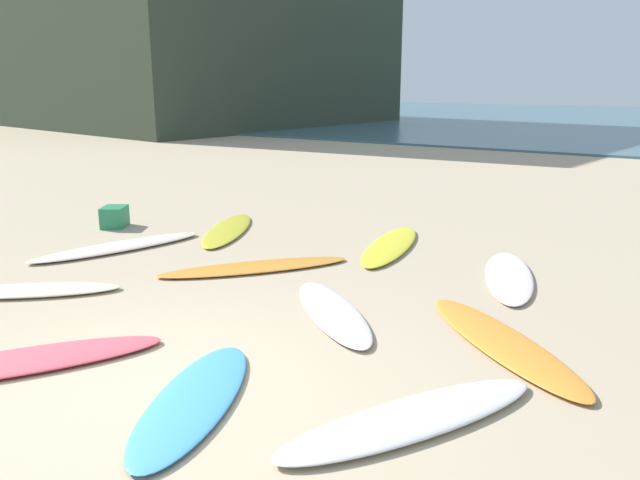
% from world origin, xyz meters
% --- Properties ---
extents(ground_plane, '(120.00, 120.00, 0.00)m').
position_xyz_m(ground_plane, '(0.00, 0.00, 0.00)').
color(ground_plane, tan).
extents(coastal_headland, '(25.87, 20.04, 12.26)m').
position_xyz_m(coastal_headland, '(-25.34, 24.42, 6.13)').
color(coastal_headland, '#333D2D').
rests_on(coastal_headland, ground_plane).
extents(surfboard_0, '(1.86, 1.67, 0.08)m').
position_xyz_m(surfboard_0, '(-2.84, 1.10, 0.04)').
color(surfboard_0, '#EEEAC0').
rests_on(surfboard_0, ground_plane).
extents(surfboard_1, '(1.58, 2.35, 0.07)m').
position_xyz_m(surfboard_1, '(-2.90, 4.60, 0.03)').
color(surfboard_1, yellow).
rests_on(surfboard_1, ground_plane).
extents(surfboard_2, '(1.97, 2.27, 0.06)m').
position_xyz_m(surfboard_2, '(-1.26, 3.21, 0.03)').
color(surfboard_2, orange).
rests_on(surfboard_2, ground_plane).
extents(surfboard_3, '(1.82, 1.73, 0.07)m').
position_xyz_m(surfboard_3, '(0.42, 2.37, 0.04)').
color(surfboard_3, silver).
rests_on(surfboard_3, ground_plane).
extents(surfboard_4, '(1.29, 2.00, 0.07)m').
position_xyz_m(surfboard_4, '(0.49, 0.24, 0.03)').
color(surfboard_4, '#469BE2').
rests_on(surfboard_4, ground_plane).
extents(surfboard_5, '(1.23, 2.26, 0.07)m').
position_xyz_m(surfboard_5, '(1.61, 4.56, 0.03)').
color(surfboard_5, white).
rests_on(surfboard_5, ground_plane).
extents(surfboard_6, '(1.51, 2.19, 0.08)m').
position_xyz_m(surfboard_6, '(1.99, 0.86, 0.04)').
color(surfboard_6, silver).
rests_on(surfboard_6, ground_plane).
extents(surfboard_7, '(1.81, 2.30, 0.08)m').
position_xyz_m(surfboard_7, '(-1.22, -0.08, 0.04)').
color(surfboard_7, '#E04F5C').
rests_on(surfboard_7, ground_plane).
extents(surfboard_8, '(1.26, 2.59, 0.08)m').
position_xyz_m(surfboard_8, '(-3.52, 2.94, 0.04)').
color(surfboard_8, '#F6DDCB').
rests_on(surfboard_8, ground_plane).
extents(surfboard_9, '(1.08, 2.48, 0.07)m').
position_xyz_m(surfboard_9, '(-0.26, 5.10, 0.04)').
color(surfboard_9, yellow).
rests_on(surfboard_9, ground_plane).
extents(surfboard_10, '(2.17, 1.98, 0.07)m').
position_xyz_m(surfboard_10, '(2.13, 2.54, 0.03)').
color(surfboard_10, orange).
rests_on(surfboard_10, ground_plane).
extents(beach_cooler, '(0.55, 0.58, 0.34)m').
position_xyz_m(beach_cooler, '(-4.69, 3.87, 0.17)').
color(beach_cooler, '#287F51').
rests_on(beach_cooler, ground_plane).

